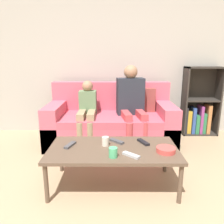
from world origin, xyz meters
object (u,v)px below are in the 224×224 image
object	(u,v)px
couch	(111,123)
person_child	(87,110)
snack_bowl	(166,150)
coffee_table	(114,151)
cup_near	(106,141)
tv_remote_2	(132,155)
tv_remote_1	(144,142)
bookshelf	(199,109)
cup_far	(113,152)
person_adult	(132,100)
tv_remote_0	(117,141)
tv_remote_3	(71,145)

from	to	relation	value
couch	person_child	world-z (taller)	person_child
snack_bowl	coffee_table	bearing A→B (deg)	169.56
person_child	cup_near	size ratio (longest dim) A/B	10.31
couch	tv_remote_2	distance (m)	1.38
tv_remote_1	tv_remote_2	bearing A→B (deg)	-141.43
coffee_table	snack_bowl	xyz separation A→B (m)	(0.49, -0.09, 0.06)
bookshelf	cup_near	xyz separation A→B (m)	(-1.50, -1.52, 0.03)
cup_near	cup_far	size ratio (longest dim) A/B	1.02
couch	person_adult	distance (m)	0.48
person_child	snack_bowl	xyz separation A→B (m)	(0.86, -1.14, -0.11)
cup_far	tv_remote_2	bearing A→B (deg)	6.17
couch	snack_bowl	size ratio (longest dim) A/B	10.33
cup_near	tv_remote_0	distance (m)	0.15
person_adult	person_child	size ratio (longest dim) A/B	1.24
coffee_table	person_adult	size ratio (longest dim) A/B	1.08
couch	person_child	bearing A→B (deg)	-158.82
coffee_table	tv_remote_1	distance (m)	0.34
couch	cup_far	size ratio (longest dim) A/B	20.82
cup_far	tv_remote_0	distance (m)	0.35
person_adult	tv_remote_2	size ratio (longest dim) A/B	7.25
bookshelf	coffee_table	xyz separation A→B (m)	(-1.43, -1.58, -0.05)
tv_remote_3	bookshelf	bearing A→B (deg)	58.80
couch	bookshelf	bearing A→B (deg)	15.13
coffee_table	cup_near	size ratio (longest dim) A/B	13.86
snack_bowl	person_adult	bearing A→B (deg)	100.91
person_adult	cup_far	distance (m)	1.35
person_adult	cup_near	xyz separation A→B (m)	(-0.34, -1.04, -0.22)
person_child	tv_remote_3	bearing A→B (deg)	-93.80
couch	tv_remote_0	world-z (taller)	couch
bookshelf	coffee_table	world-z (taller)	bookshelf
bookshelf	tv_remote_2	bearing A→B (deg)	-125.72
coffee_table	tv_remote_2	size ratio (longest dim) A/B	7.87
cup_near	tv_remote_1	size ratio (longest dim) A/B	0.52
coffee_table	tv_remote_0	size ratio (longest dim) A/B	8.01
person_adult	cup_near	size ratio (longest dim) A/B	12.78
tv_remote_0	tv_remote_1	world-z (taller)	same
person_adult	snack_bowl	size ratio (longest dim) A/B	6.48
bookshelf	tv_remote_3	bearing A→B (deg)	-140.42
couch	tv_remote_1	size ratio (longest dim) A/B	10.59
person_adult	person_child	world-z (taller)	person_adult
tv_remote_1	snack_bowl	distance (m)	0.28
couch	cup_near	size ratio (longest dim) A/B	20.36
bookshelf	person_child	bearing A→B (deg)	-163.69
person_adult	cup_far	size ratio (longest dim) A/B	13.07
tv_remote_1	tv_remote_2	size ratio (longest dim) A/B	1.09
couch	cup_far	distance (m)	1.39
tv_remote_3	snack_bowl	xyz separation A→B (m)	(0.92, -0.14, 0.01)
bookshelf	cup_far	distance (m)	2.28
person_child	tv_remote_2	size ratio (longest dim) A/B	5.85
cup_far	bookshelf	bearing A→B (deg)	51.19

